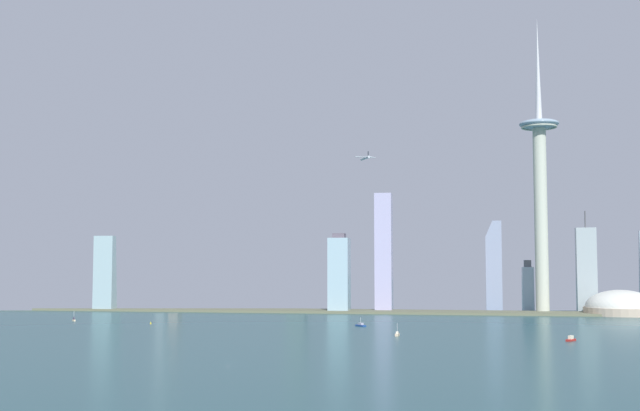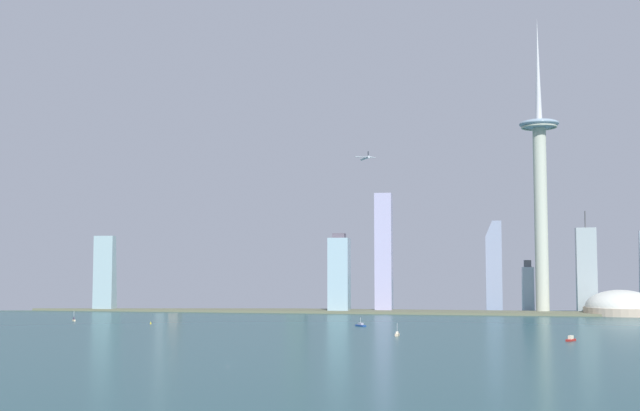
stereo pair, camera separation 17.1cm
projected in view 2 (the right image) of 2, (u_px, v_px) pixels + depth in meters
The scene contains 19 objects.
ground_plane at pixel (228, 363), 465.40m from camera, with size 6000.00×6000.00×0.00m, color #224A50.
waterfront_pier at pixel (348, 311), 958.86m from camera, with size 917.30×57.14×2.73m, color #65674E.
observation_tower at pixel (540, 176), 956.21m from camera, with size 47.30×47.30×358.63m.
stadium_dome at pixel (621, 308), 907.74m from camera, with size 82.98×82.98×39.55m.
skyscraper_0 at pixel (176, 291), 1057.46m from camera, with size 12.84×17.98×50.28m.
skyscraper_1 at pixel (297, 258), 1080.01m from camera, with size 25.88×18.21×134.46m.
skyscraper_2 at pixel (586, 270), 959.56m from camera, with size 23.50×13.27×122.67m.
skyscraper_4 at pixel (528, 288), 990.86m from camera, with size 13.92×17.94×63.36m.
skyscraper_5 at pixel (384, 252), 977.05m from camera, with size 20.65×24.14×145.34m.
skyscraper_6 at pixel (107, 273), 1002.55m from camera, with size 25.22×27.85×93.68m.
skyscraper_7 at pixel (339, 274), 963.84m from camera, with size 24.61×27.86×95.62m.
skyscraper_8 at pixel (494, 265), 1006.55m from camera, with size 20.02×22.21×119.97m.
skyscraper_9 at pixel (164, 242), 1119.93m from camera, with size 12.43×23.65×177.87m.
boat_0 at pixel (571, 339), 600.23m from camera, with size 8.80×11.75×4.14m.
boat_1 at pixel (397, 334), 642.58m from camera, with size 3.30×7.59×10.37m.
boat_2 at pixel (361, 325), 743.86m from camera, with size 11.45×12.72×8.20m.
boat_3 at pixel (74, 320), 810.19m from camera, with size 5.65×5.85×10.64m.
channel_buoy_0 at pixel (151, 323), 772.13m from camera, with size 1.42×1.42×2.59m, color yellow.
airplane at pixel (365, 158), 904.66m from camera, with size 22.86×23.29×7.71m.
Camera 2 is at (135.44, -454.33, 57.58)m, focal length 44.61 mm.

